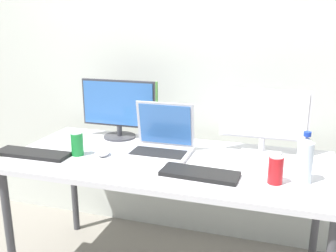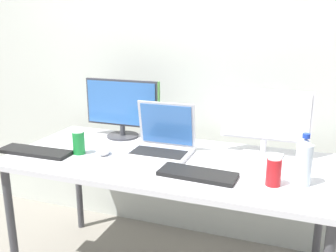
{
  "view_description": "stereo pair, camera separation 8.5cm",
  "coord_description": "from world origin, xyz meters",
  "px_view_note": "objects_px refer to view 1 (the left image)",
  "views": [
    {
      "loc": [
        0.56,
        -1.78,
        1.43
      ],
      "look_at": [
        0.0,
        0.0,
        0.92
      ],
      "focal_mm": 40.0,
      "sensor_mm": 36.0,
      "label": 1
    },
    {
      "loc": [
        0.64,
        -1.75,
        1.43
      ],
      "look_at": [
        0.0,
        0.0,
        0.92
      ],
      "focal_mm": 40.0,
      "sensor_mm": 36.0,
      "label": 2
    }
  ],
  "objects_px": {
    "laptop_silver": "(162,142)",
    "soda_can_by_laptop": "(276,170)",
    "work_desk": "(168,169)",
    "water_bottle": "(305,159)",
    "keyboard_aux": "(200,174)",
    "soda_can_near_keyboard": "(77,144)",
    "mouse_by_keyboard": "(104,153)",
    "bamboo_vase": "(157,132)",
    "monitor_center": "(263,120)",
    "keyboard_main": "(32,154)",
    "monitor_left": "(119,108)"
  },
  "relations": [
    {
      "from": "monitor_left",
      "to": "monitor_center",
      "type": "xyz_separation_m",
      "value": [
        0.87,
        -0.03,
        -0.0
      ]
    },
    {
      "from": "work_desk",
      "to": "soda_can_by_laptop",
      "type": "distance_m",
      "value": 0.58
    },
    {
      "from": "mouse_by_keyboard",
      "to": "bamboo_vase",
      "type": "relative_size",
      "value": 0.25
    },
    {
      "from": "monitor_left",
      "to": "bamboo_vase",
      "type": "xyz_separation_m",
      "value": [
        0.26,
        -0.04,
        -0.12
      ]
    },
    {
      "from": "monitor_left",
      "to": "water_bottle",
      "type": "relative_size",
      "value": 2.02
    },
    {
      "from": "bamboo_vase",
      "to": "keyboard_main",
      "type": "bearing_deg",
      "value": -144.81
    },
    {
      "from": "soda_can_near_keyboard",
      "to": "soda_can_by_laptop",
      "type": "relative_size",
      "value": 1.0
    },
    {
      "from": "mouse_by_keyboard",
      "to": "work_desk",
      "type": "bearing_deg",
      "value": 8.63
    },
    {
      "from": "work_desk",
      "to": "keyboard_aux",
      "type": "xyz_separation_m",
      "value": [
        0.21,
        -0.17,
        0.07
      ]
    },
    {
      "from": "laptop_silver",
      "to": "soda_can_by_laptop",
      "type": "relative_size",
      "value": 2.62
    },
    {
      "from": "monitor_left",
      "to": "laptop_silver",
      "type": "relative_size",
      "value": 1.45
    },
    {
      "from": "monitor_center",
      "to": "keyboard_aux",
      "type": "height_order",
      "value": "monitor_center"
    },
    {
      "from": "mouse_by_keyboard",
      "to": "bamboo_vase",
      "type": "bearing_deg",
      "value": 54.5
    },
    {
      "from": "keyboard_main",
      "to": "soda_can_near_keyboard",
      "type": "xyz_separation_m",
      "value": [
        0.23,
        0.08,
        0.05
      ]
    },
    {
      "from": "laptop_silver",
      "to": "soda_can_near_keyboard",
      "type": "xyz_separation_m",
      "value": [
        -0.42,
        -0.17,
        -0.0
      ]
    },
    {
      "from": "monitor_center",
      "to": "mouse_by_keyboard",
      "type": "height_order",
      "value": "monitor_center"
    },
    {
      "from": "monitor_left",
      "to": "keyboard_aux",
      "type": "xyz_separation_m",
      "value": [
        0.61,
        -0.45,
        -0.18
      ]
    },
    {
      "from": "monitor_center",
      "to": "soda_can_by_laptop",
      "type": "distance_m",
      "value": 0.42
    },
    {
      "from": "laptop_silver",
      "to": "keyboard_main",
      "type": "height_order",
      "value": "laptop_silver"
    },
    {
      "from": "work_desk",
      "to": "mouse_by_keyboard",
      "type": "relative_size",
      "value": 18.67
    },
    {
      "from": "soda_can_near_keyboard",
      "to": "bamboo_vase",
      "type": "xyz_separation_m",
      "value": [
        0.34,
        0.33,
        0.01
      ]
    },
    {
      "from": "laptop_silver",
      "to": "keyboard_aux",
      "type": "bearing_deg",
      "value": -42.78
    },
    {
      "from": "laptop_silver",
      "to": "water_bottle",
      "type": "xyz_separation_m",
      "value": [
        0.73,
        -0.18,
        0.05
      ]
    },
    {
      "from": "soda_can_by_laptop",
      "to": "mouse_by_keyboard",
      "type": "bearing_deg",
      "value": 173.99
    },
    {
      "from": "keyboard_aux",
      "to": "bamboo_vase",
      "type": "distance_m",
      "value": 0.54
    },
    {
      "from": "monitor_left",
      "to": "water_bottle",
      "type": "bearing_deg",
      "value": -19.35
    },
    {
      "from": "work_desk",
      "to": "monitor_center",
      "type": "relative_size",
      "value": 3.62
    },
    {
      "from": "mouse_by_keyboard",
      "to": "soda_can_near_keyboard",
      "type": "height_order",
      "value": "soda_can_near_keyboard"
    },
    {
      "from": "work_desk",
      "to": "bamboo_vase",
      "type": "distance_m",
      "value": 0.31
    },
    {
      "from": "mouse_by_keyboard",
      "to": "soda_can_near_keyboard",
      "type": "distance_m",
      "value": 0.15
    },
    {
      "from": "keyboard_aux",
      "to": "soda_can_near_keyboard",
      "type": "xyz_separation_m",
      "value": [
        -0.7,
        0.08,
        0.05
      ]
    },
    {
      "from": "monitor_center",
      "to": "keyboard_aux",
      "type": "distance_m",
      "value": 0.52
    },
    {
      "from": "laptop_silver",
      "to": "soda_can_by_laptop",
      "type": "height_order",
      "value": "laptop_silver"
    },
    {
      "from": "soda_can_near_keyboard",
      "to": "soda_can_by_laptop",
      "type": "bearing_deg",
      "value": -3.55
    },
    {
      "from": "work_desk",
      "to": "water_bottle",
      "type": "xyz_separation_m",
      "value": [
        0.67,
        -0.1,
        0.17
      ]
    },
    {
      "from": "monitor_center",
      "to": "soda_can_near_keyboard",
      "type": "height_order",
      "value": "monitor_center"
    },
    {
      "from": "work_desk",
      "to": "bamboo_vase",
      "type": "height_order",
      "value": "bamboo_vase"
    },
    {
      "from": "laptop_silver",
      "to": "bamboo_vase",
      "type": "relative_size",
      "value": 0.9
    },
    {
      "from": "keyboard_main",
      "to": "soda_can_by_laptop",
      "type": "bearing_deg",
      "value": -0.4
    },
    {
      "from": "monitor_center",
      "to": "laptop_silver",
      "type": "distance_m",
      "value": 0.56
    },
    {
      "from": "work_desk",
      "to": "water_bottle",
      "type": "bearing_deg",
      "value": -8.7
    },
    {
      "from": "mouse_by_keyboard",
      "to": "soda_can_by_laptop",
      "type": "xyz_separation_m",
      "value": [
        0.89,
        -0.09,
        0.04
      ]
    },
    {
      "from": "monitor_left",
      "to": "keyboard_aux",
      "type": "relative_size",
      "value": 1.31
    },
    {
      "from": "laptop_silver",
      "to": "bamboo_vase",
      "type": "bearing_deg",
      "value": 117.18
    },
    {
      "from": "keyboard_aux",
      "to": "soda_can_near_keyboard",
      "type": "relative_size",
      "value": 2.9
    },
    {
      "from": "bamboo_vase",
      "to": "monitor_left",
      "type": "bearing_deg",
      "value": 171.88
    },
    {
      "from": "keyboard_main",
      "to": "keyboard_aux",
      "type": "bearing_deg",
      "value": -1.17
    },
    {
      "from": "soda_can_by_laptop",
      "to": "bamboo_vase",
      "type": "xyz_separation_m",
      "value": [
        -0.69,
        0.39,
        0.01
      ]
    },
    {
      "from": "monitor_center",
      "to": "laptop_silver",
      "type": "relative_size",
      "value": 1.43
    },
    {
      "from": "water_bottle",
      "to": "soda_can_near_keyboard",
      "type": "height_order",
      "value": "water_bottle"
    }
  ]
}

